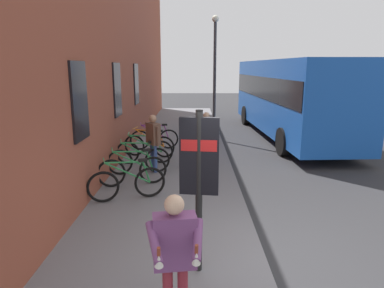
% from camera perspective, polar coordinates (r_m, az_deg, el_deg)
% --- Properties ---
extents(ground, '(60.00, 60.00, 0.00)m').
position_cam_1_polar(ground, '(11.60, 11.04, -2.95)').
color(ground, '#2D2D30').
extents(sidewalk_pavement, '(24.00, 3.50, 0.12)m').
position_cam_1_polar(sidewalk_pavement, '(13.34, -2.23, -0.40)').
color(sidewalk_pavement, slate).
rests_on(sidewalk_pavement, ground).
extents(station_facade, '(22.00, 0.65, 7.48)m').
position_cam_1_polar(station_facade, '(14.23, -10.75, 15.12)').
color(station_facade, brown).
rests_on(station_facade, ground).
extents(bicycle_far_end, '(0.69, 1.70, 0.97)m').
position_cam_1_polar(bicycle_far_end, '(7.96, -10.67, -6.41)').
color(bicycle_far_end, black).
rests_on(bicycle_far_end, sidewalk_pavement).
extents(bicycle_nearest_sign, '(0.63, 1.72, 0.97)m').
position_cam_1_polar(bicycle_nearest_sign, '(8.88, -9.79, -4.34)').
color(bicycle_nearest_sign, black).
rests_on(bicycle_nearest_sign, sidewalk_pavement).
extents(bicycle_beside_lamp, '(0.57, 1.74, 0.97)m').
position_cam_1_polar(bicycle_beside_lamp, '(9.82, -8.74, -2.65)').
color(bicycle_beside_lamp, black).
rests_on(bicycle_beside_lamp, sidewalk_pavement).
extents(bicycle_mid_rack, '(0.48, 1.77, 0.97)m').
position_cam_1_polar(bicycle_mid_rack, '(10.80, -7.80, -1.21)').
color(bicycle_mid_rack, black).
rests_on(bicycle_mid_rack, sidewalk_pavement).
extents(bicycle_under_window, '(0.55, 1.74, 0.97)m').
position_cam_1_polar(bicycle_under_window, '(11.61, -7.08, -0.21)').
color(bicycle_under_window, black).
rests_on(bicycle_under_window, sidewalk_pavement).
extents(bicycle_leaning_wall, '(0.52, 1.75, 0.97)m').
position_cam_1_polar(bicycle_leaning_wall, '(12.63, -6.21, 0.87)').
color(bicycle_leaning_wall, black).
rests_on(bicycle_leaning_wall, sidewalk_pavement).
extents(transit_info_sign, '(0.14, 0.56, 2.40)m').
position_cam_1_polar(transit_info_sign, '(4.81, 1.18, -3.83)').
color(transit_info_sign, black).
rests_on(transit_info_sign, sidewalk_pavement).
extents(city_bus, '(10.61, 3.06, 3.35)m').
position_cam_1_polar(city_bus, '(15.85, 15.69, 8.03)').
color(city_bus, '#1951B2').
rests_on(city_bus, ground).
extents(pedestrian_near_bus, '(0.53, 0.46, 1.65)m').
position_cam_1_polar(pedestrian_near_bus, '(9.80, -6.44, 1.10)').
color(pedestrian_near_bus, '#334C8C').
rests_on(pedestrian_near_bus, sidewalk_pavement).
extents(pedestrian_by_facade, '(0.59, 0.29, 1.56)m').
position_cam_1_polar(pedestrian_by_facade, '(10.02, -0.30, 1.11)').
color(pedestrian_by_facade, '#4C724C').
rests_on(pedestrian_by_facade, sidewalk_pavement).
extents(pedestrian_crossing_street, '(0.44, 0.51, 1.57)m').
position_cam_1_polar(pedestrian_crossing_street, '(10.89, 2.39, 2.09)').
color(pedestrian_crossing_street, maroon).
rests_on(pedestrian_crossing_street, sidewalk_pavement).
extents(tourist_with_hotdogs, '(0.61, 0.63, 1.64)m').
position_cam_1_polar(tourist_with_hotdogs, '(3.93, -2.84, -17.14)').
color(tourist_with_hotdogs, maroon).
rests_on(tourist_with_hotdogs, sidewalk_pavement).
extents(street_lamp, '(0.28, 0.28, 4.98)m').
position_cam_1_polar(street_lamp, '(14.58, 3.79, 12.69)').
color(street_lamp, '#333338').
rests_on(street_lamp, sidewalk_pavement).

